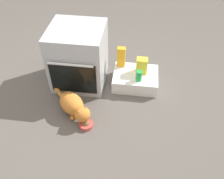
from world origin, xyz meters
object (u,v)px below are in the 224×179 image
(pantry_cabinet, at_px, (135,79))
(juice_carton, at_px, (121,57))
(food_bowl, at_px, (86,124))
(soda_can, at_px, (139,76))
(cat, at_px, (74,106))
(oven, at_px, (79,56))
(snack_bag, at_px, (142,66))

(pantry_cabinet, bearing_deg, juice_carton, 144.41)
(food_bowl, height_order, soda_can, soda_can)
(cat, height_order, juice_carton, juice_carton)
(food_bowl, bearing_deg, oven, 106.69)
(snack_bag, bearing_deg, juice_carton, 159.10)
(oven, distance_m, food_bowl, 0.76)
(oven, height_order, soda_can, oven)
(oven, bearing_deg, pantry_cabinet, 0.31)
(oven, height_order, juice_carton, oven)
(snack_bag, bearing_deg, pantry_cabinet, -145.80)
(oven, height_order, snack_bag, oven)
(soda_can, bearing_deg, juice_carton, 132.96)
(cat, distance_m, juice_carton, 0.78)
(soda_can, relative_size, snack_bag, 0.67)
(juice_carton, bearing_deg, cat, -121.54)
(juice_carton, bearing_deg, pantry_cabinet, -35.59)
(oven, xyz_separation_m, soda_can, (0.67, -0.10, -0.12))
(pantry_cabinet, distance_m, juice_carton, 0.29)
(soda_can, bearing_deg, cat, -145.39)
(juice_carton, bearing_deg, snack_bag, -20.90)
(juice_carton, bearing_deg, soda_can, -47.04)
(food_bowl, xyz_separation_m, juice_carton, (0.25, 0.80, 0.25))
(food_bowl, distance_m, juice_carton, 0.87)
(oven, relative_size, juice_carton, 2.77)
(pantry_cabinet, xyz_separation_m, food_bowl, (-0.43, -0.67, -0.05))
(cat, xyz_separation_m, soda_can, (0.61, 0.42, 0.09))
(oven, relative_size, soda_can, 5.54)
(oven, height_order, pantry_cabinet, oven)
(food_bowl, xyz_separation_m, snack_bag, (0.49, 0.71, 0.22))
(food_bowl, relative_size, snack_bag, 0.77)
(food_bowl, distance_m, snack_bag, 0.89)
(soda_can, distance_m, snack_bag, 0.14)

